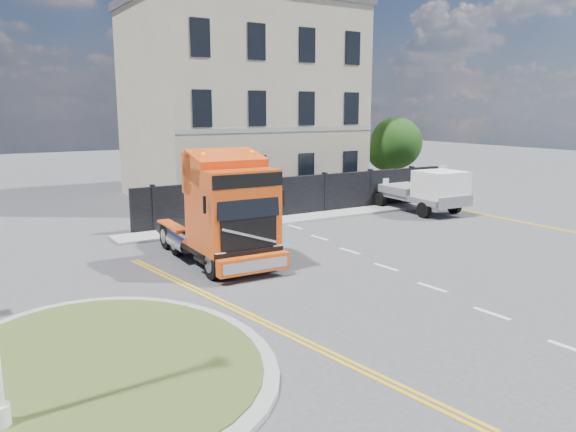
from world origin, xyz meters
TOP-DOWN VIEW (x-y plane):
  - ground at (0.00, 0.00)m, footprint 120.00×120.00m
  - traffic_island at (-7.00, -3.00)m, footprint 6.80×6.80m
  - hoarding_fence at (6.55, 9.00)m, footprint 18.80×0.25m
  - georgian_building at (6.00, 16.50)m, footprint 12.30×10.30m
  - tree at (14.38, 12.10)m, footprint 3.20×3.20m
  - pavement_far at (6.00, 8.10)m, footprint 20.00×1.60m
  - truck at (-1.53, 2.75)m, footprint 2.55×6.45m
  - flatbed_pickup at (11.47, 5.98)m, footprint 2.49×5.52m

SIDE VIEW (x-z plane):
  - ground at x=0.00m, z-range 0.00..0.00m
  - pavement_far at x=6.00m, z-range 0.00..0.12m
  - traffic_island at x=-7.00m, z-range 0.00..0.16m
  - hoarding_fence at x=6.55m, z-range 0.00..2.00m
  - flatbed_pickup at x=11.47m, z-range 0.09..2.33m
  - truck at x=-1.53m, z-range -0.20..3.63m
  - tree at x=14.38m, z-range 0.65..5.45m
  - georgian_building at x=6.00m, z-range -0.63..12.17m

